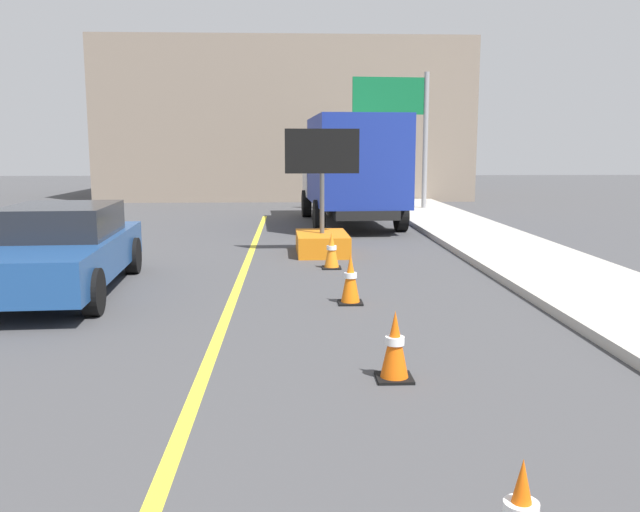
{
  "coord_description": "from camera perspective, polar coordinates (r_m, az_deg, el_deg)",
  "views": [
    {
      "loc": [
        0.9,
        1.25,
        2.26
      ],
      "look_at": [
        1.13,
        6.62,
        1.4
      ],
      "focal_mm": 37.38,
      "sensor_mm": 36.0,
      "label": 1
    }
  ],
  "objects": [
    {
      "name": "traffic_cone_curbside",
      "position": [
        12.74,
        1.0,
        0.47
      ],
      "size": [
        0.36,
        0.36,
        0.71
      ],
      "color": "black",
      "rests_on": "ground"
    },
    {
      "name": "far_building_block",
      "position": [
        33.72,
        -2.94,
        11.24
      ],
      "size": [
        16.54,
        9.81,
        7.03
      ],
      "primitive_type": "cube",
      "color": "gray",
      "rests_on": "ground"
    },
    {
      "name": "lane_center_stripe",
      "position": [
        5.33,
        -12.46,
        -16.17
      ],
      "size": [
        0.14,
        36.0,
        0.01
      ],
      "primitive_type": "cube",
      "color": "yellow",
      "rests_on": "ground"
    },
    {
      "name": "pickup_car",
      "position": [
        11.37,
        -21.39,
        0.57
      ],
      "size": [
        2.18,
        4.92,
        1.38
      ],
      "color": "navy",
      "rests_on": "ground"
    },
    {
      "name": "arrow_board_trailer",
      "position": [
        14.56,
        0.17,
        2.09
      ],
      "size": [
        1.6,
        1.83,
        2.7
      ],
      "color": "orange",
      "rests_on": "ground"
    },
    {
      "name": "box_truck",
      "position": [
        20.21,
        2.66,
        7.65
      ],
      "size": [
        2.87,
        6.91,
        3.19
      ],
      "color": "black",
      "rests_on": "ground"
    },
    {
      "name": "traffic_cone_mid_lane",
      "position": [
        6.67,
        6.42,
        -7.66
      ],
      "size": [
        0.36,
        0.36,
        0.7
      ],
      "color": "black",
      "rests_on": "ground"
    },
    {
      "name": "traffic_cone_far_lane",
      "position": [
        9.83,
        2.63,
        -1.98
      ],
      "size": [
        0.36,
        0.36,
        0.75
      ],
      "color": "black",
      "rests_on": "ground"
    },
    {
      "name": "highway_guide_sign",
      "position": [
        24.62,
        7.27,
        11.75
      ],
      "size": [
        2.78,
        0.35,
        5.0
      ],
      "color": "gray",
      "rests_on": "ground"
    }
  ]
}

